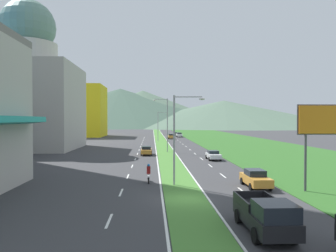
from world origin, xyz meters
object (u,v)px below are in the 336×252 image
street_lamp_far (159,124)px  car_1 (213,155)px  pickup_truck_1 (266,216)px  car_2 (171,136)px  motorcycle_rider (149,175)px  street_lamp_mid (166,122)px  car_5 (255,178)px  street_lamp_near (178,133)px  car_3 (177,134)px  billboard_roadside (324,125)px  car_0 (179,135)px  car_4 (146,151)px

street_lamp_far → car_1: bearing=-80.4°
pickup_truck_1 → car_1: bearing=174.2°
car_2 → motorcycle_rider: bearing=-5.1°
street_lamp_mid → car_5: street_lamp_mid is taller
street_lamp_far → car_5: bearing=-83.4°
street_lamp_near → car_3: street_lamp_near is taller
street_lamp_near → billboard_roadside: size_ratio=1.13×
car_1 → car_3: bearing=179.9°
billboard_roadside → car_1: 23.10m
street_lamp_mid → motorcycle_rider: 29.68m
street_lamp_far → car_2: street_lamp_far is taller
street_lamp_far → car_2: 12.95m
car_0 → motorcycle_rider: 82.29m
street_lamp_near → pickup_truck_1: size_ratio=1.53×
car_5 → car_4: bearing=-159.5°
car_0 → pickup_truck_1: (-3.52, -96.17, 0.19)m
street_lamp_near → car_3: size_ratio=1.99×
street_lamp_near → car_3: (6.95, 90.15, -4.09)m
street_lamp_near → car_0: (7.13, 83.20, -4.02)m
street_lamp_far → motorcycle_rider: 59.88m
car_1 → motorcycle_rider: motorcycle_rider is taller
car_4 → pickup_truck_1: pickup_truck_1 is taller
pickup_truck_1 → motorcycle_rider: size_ratio=2.70×
car_4 → street_lamp_far: bearing=-4.9°
car_3 → pickup_truck_1: size_ratio=0.77×
car_5 → car_3: bearing=179.9°
car_5 → motorcycle_rider: motorcycle_rider is taller
pickup_truck_1 → motorcycle_rider: (-6.31, 14.46, -0.24)m
car_0 → car_1: car_0 is taller
billboard_roadside → car_1: bearing=103.0°
car_1 → car_5: 19.94m
street_lamp_mid → car_3: bearing=83.5°
street_lamp_near → street_lamp_far: bearing=90.3°
car_2 → car_3: car_2 is taller
car_0 → car_1: 64.41m
street_lamp_near → street_lamp_mid: bearing=89.6°
car_5 → car_2: bearing=-177.5°
car_1 → street_lamp_near: bearing=-20.0°
car_3 → car_5: car_5 is taller
street_lamp_mid → car_4: 7.61m
street_lamp_near → car_3: 90.51m
car_0 → motorcycle_rider: size_ratio=2.37×
street_lamp_near → car_2: (3.66, 72.83, -4.03)m
street_lamp_far → pickup_truck_1: size_ratio=1.52×
car_5 → billboard_roadside: bearing=67.8°
street_lamp_near → car_1: (6.85, 18.80, -4.10)m
car_1 → car_3: (0.10, 71.35, 0.01)m
street_lamp_near → car_3: bearing=85.6°
billboard_roadside → motorcycle_rider: 16.11m
car_0 → car_1: (-0.28, -64.40, -0.08)m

